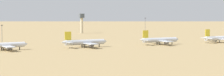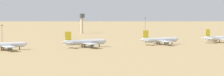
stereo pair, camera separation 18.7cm
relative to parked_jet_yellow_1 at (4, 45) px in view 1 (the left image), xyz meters
name	(u,v)px [view 1 (the left image)]	position (x,y,z in m)	size (l,w,h in m)	color
ground	(119,45)	(85.72, 5.56, -3.56)	(4000.00, 4000.00, 0.00)	tan
ridge_east	(81,5)	(372.22, 916.44, 41.82)	(369.37, 229.18, 90.76)	gray
ridge_far_east	(130,1)	(655.32, 1142.29, 60.20)	(403.40, 274.16, 127.50)	gray
parked_jet_yellow_1	(4,45)	(0.00, 0.00, 0.00)	(32.84, 27.87, 10.85)	silver
parked_jet_yellow_2	(85,42)	(55.89, -1.08, 0.27)	(35.30, 29.73, 11.66)	silver
parked_jet_yellow_3	(160,40)	(116.70, -1.88, 0.15)	(34.16, 28.58, 11.32)	silver
parked_jet_yellow_4	(219,38)	(171.43, -3.81, 0.14)	(34.11, 28.76, 11.26)	silver
control_tower	(82,21)	(114.72, 173.04, 10.27)	(5.20, 5.20, 22.91)	#C6B793
light_pole_west	(2,32)	(9.96, 75.39, 4.79)	(1.80, 0.50, 14.32)	#59595E
light_pole_mid	(145,25)	(175.37, 130.13, 6.82)	(1.80, 0.50, 18.27)	#59595E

